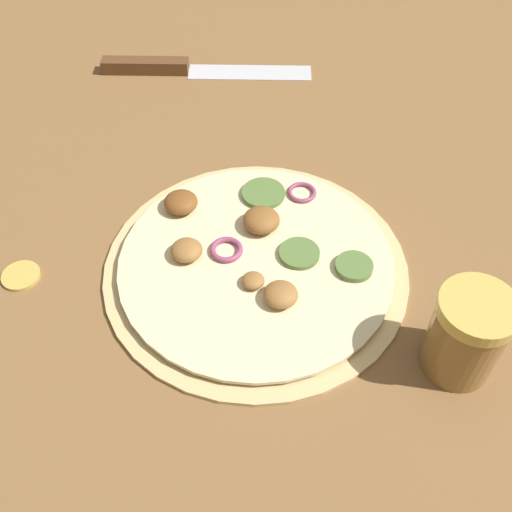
{
  "coord_description": "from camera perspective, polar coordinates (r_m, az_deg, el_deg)",
  "views": [
    {
      "loc": [
        0.2,
        0.31,
        0.45
      ],
      "look_at": [
        0.0,
        0.0,
        0.02
      ],
      "focal_mm": 42.0,
      "sensor_mm": 36.0,
      "label": 1
    }
  ],
  "objects": [
    {
      "name": "loose_cap",
      "position": [
        0.61,
        -21.53,
        -1.66
      ],
      "size": [
        0.04,
        0.04,
        0.01
      ],
      "color": "gold",
      "rests_on": "ground_plane"
    },
    {
      "name": "ground_plane",
      "position": [
        0.58,
        -0.0,
        -1.21
      ],
      "size": [
        3.0,
        3.0,
        0.0
      ],
      "primitive_type": "plane",
      "color": "brown"
    },
    {
      "name": "spice_jar",
      "position": [
        0.51,
        19.4,
        -7.08
      ],
      "size": [
        0.06,
        0.06,
        0.08
      ],
      "color": "olive",
      "rests_on": "ground_plane"
    },
    {
      "name": "knife",
      "position": [
        0.85,
        -7.94,
        17.36
      ],
      "size": [
        0.25,
        0.18,
        0.02
      ],
      "rotation": [
        0.0,
        0.0,
        2.54
      ],
      "color": "silver",
      "rests_on": "ground_plane"
    },
    {
      "name": "pizza",
      "position": [
        0.58,
        -0.08,
        -0.53
      ],
      "size": [
        0.29,
        0.29,
        0.03
      ],
      "color": "#D6B77A",
      "rests_on": "ground_plane"
    }
  ]
}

